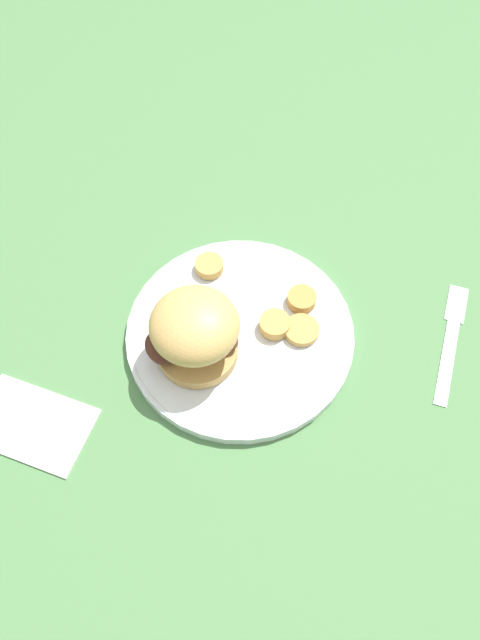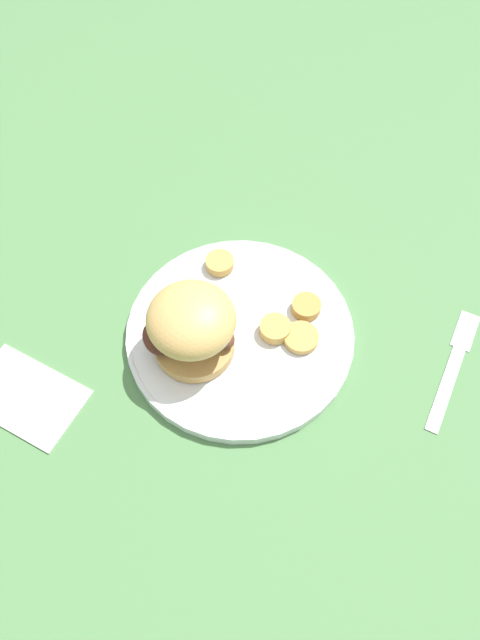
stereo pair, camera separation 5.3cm
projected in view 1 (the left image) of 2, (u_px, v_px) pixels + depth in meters
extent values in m
plane|color=#4C7A47|center=(240.00, 337.00, 0.77)|extent=(4.00, 4.00, 0.00)
cylinder|color=white|center=(240.00, 334.00, 0.77)|extent=(0.28, 0.28, 0.01)
torus|color=white|center=(240.00, 332.00, 0.76)|extent=(0.28, 0.28, 0.01)
cylinder|color=tan|center=(197.00, 350.00, 0.74)|extent=(0.10, 0.10, 0.02)
ellipsoid|color=brown|center=(185.00, 310.00, 0.74)|extent=(0.05, 0.04, 0.02)
ellipsoid|color=#563323|center=(225.00, 339.00, 0.72)|extent=(0.04, 0.04, 0.02)
ellipsoid|color=brown|center=(199.00, 346.00, 0.72)|extent=(0.04, 0.04, 0.02)
ellipsoid|color=brown|center=(221.00, 326.00, 0.73)|extent=(0.04, 0.04, 0.02)
ellipsoid|color=#4C281E|center=(161.00, 348.00, 0.71)|extent=(0.06, 0.06, 0.01)
ellipsoid|color=tan|center=(194.00, 325.00, 0.69)|extent=(0.10, 0.10, 0.06)
cylinder|color=tan|center=(302.00, 330.00, 0.75)|extent=(0.04, 0.04, 0.01)
cylinder|color=#BC8942|center=(302.00, 299.00, 0.77)|extent=(0.04, 0.04, 0.01)
cylinder|color=tan|center=(275.00, 324.00, 0.75)|extent=(0.04, 0.04, 0.01)
cylinder|color=tan|center=(209.00, 266.00, 0.80)|extent=(0.04, 0.04, 0.01)
cube|color=silver|center=(447.00, 362.00, 0.75)|extent=(0.02, 0.12, 0.00)
cube|color=silver|center=(457.00, 304.00, 0.80)|extent=(0.02, 0.05, 0.00)
cube|color=white|center=(32.00, 424.00, 0.71)|extent=(0.14, 0.09, 0.01)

